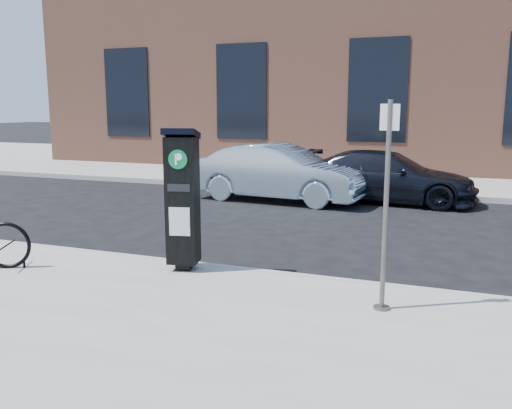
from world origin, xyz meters
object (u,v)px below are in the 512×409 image
at_px(sign_pole, 386,208).
at_px(bike_rack, 7,246).
at_px(car_silver, 279,173).
at_px(car_dark, 386,177).
at_px(parking_kiosk, 183,198).

bearing_deg(sign_pole, bike_rack, -174.81).
height_order(car_silver, car_dark, car_silver).
relative_size(sign_pole, car_silver, 0.53).
xyz_separation_m(sign_pole, car_silver, (-3.68, 7.34, -0.60)).
relative_size(parking_kiosk, bike_rack, 2.95).
bearing_deg(parking_kiosk, car_dark, 63.47).
bearing_deg(car_silver, parking_kiosk, -168.19).
bearing_deg(parking_kiosk, sign_pole, -23.98).
distance_m(parking_kiosk, car_dark, 7.88).
distance_m(parking_kiosk, sign_pole, 2.97).
xyz_separation_m(parking_kiosk, bike_rack, (-2.43, -0.87, -0.71)).
height_order(bike_rack, car_dark, car_dark).
bearing_deg(car_dark, car_silver, 111.58).
height_order(sign_pole, bike_rack, sign_pole).
relative_size(bike_rack, car_silver, 0.15).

